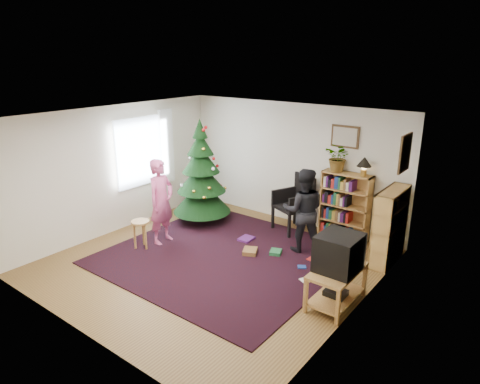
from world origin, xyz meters
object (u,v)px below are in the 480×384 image
Objects in this scene: picture_right at (405,153)px; christmas_tree at (201,180)px; potted_plant at (339,157)px; table_lamp at (364,163)px; crt_tv at (339,252)px; person_standing at (161,202)px; person_by_chair at (303,211)px; bookshelf_back at (345,205)px; picture_back at (345,137)px; stool at (141,227)px; armchair at (296,200)px; tv_stand at (336,283)px; bookshelf_right at (390,226)px.

christmas_tree is (-3.90, -0.46, -1.04)m from picture_right.
potted_plant is 1.53× the size of table_lamp.
person_standing is (-3.53, -0.03, -0.00)m from crt_tv.
person_by_chair is (-1.25, 1.25, -0.04)m from crt_tv.
bookshelf_back is at bearing 111.94° from crt_tv.
picture_back is 0.40m from potted_plant.
person_standing is at bearing -135.63° from picture_back.
table_lamp is (0.65, 0.99, 0.77)m from person_by_chair.
stool is 2.96m from person_by_chair.
christmas_tree is 2.00m from armchair.
stool is at bearing -138.08° from table_lamp.
bookshelf_back is 2.44m from tv_stand.
picture_back is 1.59m from armchair.
person_by_chair is (2.39, 0.06, -0.14)m from christmas_tree.
picture_back is 1.01× the size of potted_plant.
bookshelf_right is at bearing 167.98° from person_by_chair.
picture_back is at bearing 163.80° from table_lamp.
person_standing is 2.61m from person_by_chair.
person_standing is (0.10, 0.44, 0.39)m from stool.
picture_right is 0.46× the size of bookshelf_back.
bookshelf_right is 3.66× the size of table_lamp.
christmas_tree is 1.36× the size of person_standing.
potted_plant is (0.76, 0.20, 0.96)m from armchair.
christmas_tree is at bearing -157.53° from potted_plant.
picture_back is 1.30m from bookshelf_back.
table_lamp reaches higher than bookshelf_right.
person_standing is at bearing -139.12° from bookshelf_back.
crt_tv is at bearing -74.95° from table_lamp.
picture_right reaches higher than person_by_chair.
christmas_tree is 2.39m from person_by_chair.
christmas_tree reaches higher than armchair.
christmas_tree is 1.69× the size of bookshelf_right.
table_lamp is (3.04, 1.05, 0.63)m from christmas_tree.
tv_stand reaches higher than stool.
person_by_chair reaches higher than bookshelf_back.
person_standing is (-3.79, -1.68, -1.14)m from picture_right.
crt_tv is at bearing -63.80° from potted_plant.
bookshelf_back and bookshelf_right have the same top height.
armchair is at bearing 54.92° from stool.
person_standing is at bearing -136.86° from potted_plant.
person_standing reaches higher than tv_stand.
picture_back is 1.55× the size of table_lamp.
table_lamp reaches higher than bookshelf_back.
bookshelf_back is at bearing 0.00° from potted_plant.
table_lamp reaches higher than crt_tv.
stool is (-3.89, -2.13, -1.53)m from picture_right.
stool is at bearing -172.52° from crt_tv.
picture_back is 3.07m from tv_stand.
bookshelf_back is (2.74, 1.05, -0.25)m from christmas_tree.
stool is at bearing 3.90° from person_by_chair.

